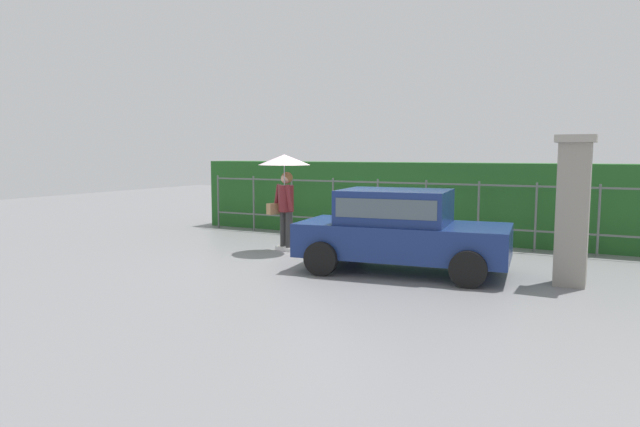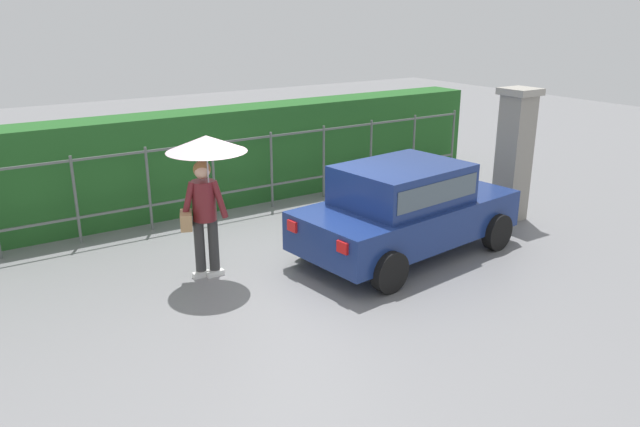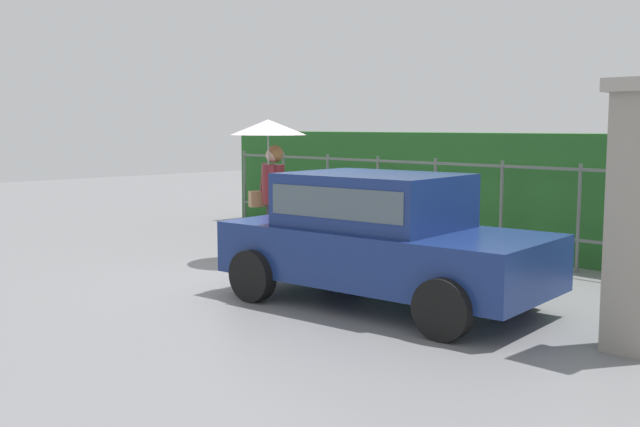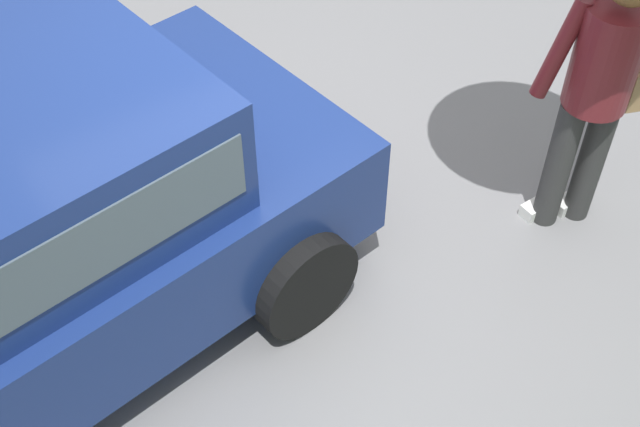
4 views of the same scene
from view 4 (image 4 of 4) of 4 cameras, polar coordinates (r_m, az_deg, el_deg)
ground_plane at (r=4.78m, az=0.67°, el=-3.18°), size 40.00×40.00×0.00m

